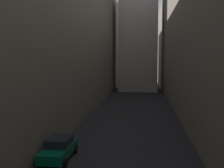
% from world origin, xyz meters
% --- Properties ---
extents(ground_plane, '(264.00, 264.00, 0.00)m').
position_xyz_m(ground_plane, '(0.00, 48.00, 0.00)').
color(ground_plane, black).
extents(building_block_left, '(12.07, 108.00, 21.56)m').
position_xyz_m(building_block_left, '(-11.54, 50.00, 10.78)').
color(building_block_left, '#60594F').
rests_on(building_block_left, ground).
extents(building_block_right, '(13.19, 108.00, 20.71)m').
position_xyz_m(building_block_right, '(12.10, 50.00, 10.36)').
color(building_block_right, '#756B5B').
rests_on(building_block_right, ground).
extents(parked_car_left_far, '(1.88, 4.53, 1.55)m').
position_xyz_m(parked_car_left_far, '(-4.40, 25.97, 0.79)').
color(parked_car_left_far, '#05472D').
rests_on(parked_car_left_far, ground).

